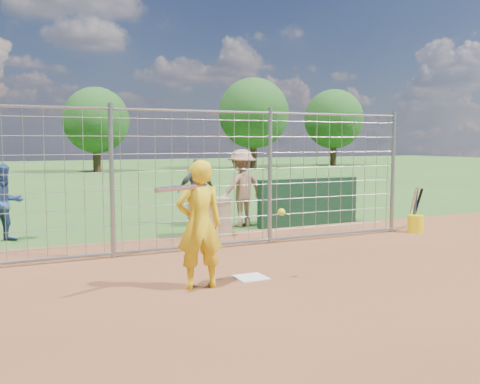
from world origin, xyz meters
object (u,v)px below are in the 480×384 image
bystander_c (242,188)px  bystander_b (197,191)px  bucket_with_bats (415,221)px  bystander_a (5,203)px  batter (199,225)px  equipment_bin (209,217)px

bystander_c → bystander_b: bearing=-57.4°
bystander_c → bucket_with_bats: 3.90m
bystander_a → bucket_with_bats: (8.03, -2.61, -0.52)m
bucket_with_bats → bystander_a: bearing=162.0°
bystander_a → batter: bearing=-89.8°
batter → bystander_b: batter is taller
batter → equipment_bin: 3.95m
bystander_a → bucket_with_bats: 8.47m
bystander_a → bystander_b: 4.23m
bystander_b → bystander_c: 1.15m
bucket_with_bats → batter: bearing=-159.8°
bystander_a → equipment_bin: (3.82, -1.16, -0.36)m
batter → bucket_with_bats: 6.21m
batter → bystander_c: size_ratio=0.97×
bystander_c → bucket_with_bats: size_ratio=1.82×
equipment_bin → bucket_with_bats: bucket_with_bats is taller
batter → bystander_b: size_ratio=1.10×
bystander_b → batter: bearing=-104.3°
bystander_b → equipment_bin: bearing=-96.2°
batter → bystander_a: 5.24m
batter → equipment_bin: batter is taller
bystander_b → bystander_c: size_ratio=0.88×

